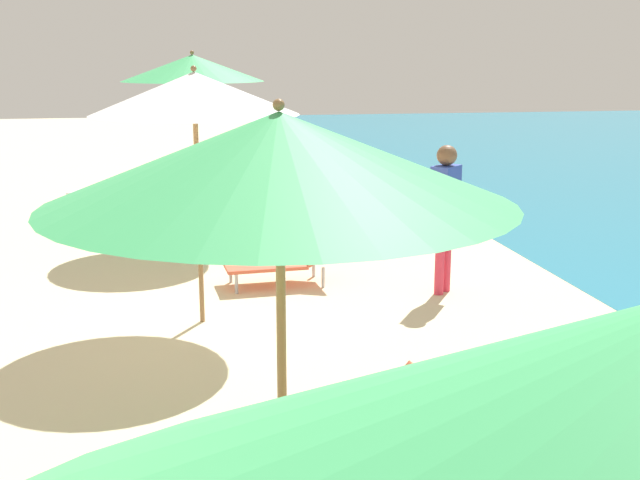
% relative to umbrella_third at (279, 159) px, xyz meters
% --- Properties ---
extents(umbrella_third, '(2.35, 2.35, 2.53)m').
position_rel_umbrella_third_xyz_m(umbrella_third, '(0.00, 0.00, 0.00)').
color(umbrella_third, olive).
rests_on(umbrella_third, ground).
extents(lounger_third_shoreside, '(1.31, 0.72, 0.60)m').
position_rel_umbrella_third_xyz_m(lounger_third_shoreside, '(0.51, 0.99, -1.96)').
color(lounger_third_shoreside, '#D8593F').
rests_on(lounger_third_shoreside, ground).
extents(umbrella_fourth, '(2.08, 2.08, 2.63)m').
position_rel_umbrella_third_xyz_m(umbrella_fourth, '(-0.30, 4.15, 0.12)').
color(umbrella_fourth, olive).
rests_on(umbrella_fourth, ground).
extents(lounger_fourth_shoreside, '(1.36, 0.67, 0.52)m').
position_rel_umbrella_third_xyz_m(lounger_fourth_shoreside, '(0.69, 5.36, -1.94)').
color(lounger_fourth_shoreside, '#D8593F').
rests_on(lounger_fourth_shoreside, ground).
extents(umbrella_farthest, '(2.05, 2.05, 2.80)m').
position_rel_umbrella_third_xyz_m(umbrella_farthest, '(-0.22, 7.87, 0.31)').
color(umbrella_farthest, olive).
rests_on(umbrella_farthest, ground).
extents(lounger_farthest_shoreside, '(1.58, 0.86, 0.64)m').
position_rel_umbrella_third_xyz_m(lounger_farthest_shoreside, '(0.60, 8.94, -1.95)').
color(lounger_farthest_shoreside, '#D8593F').
rests_on(lounger_farthest_shoreside, ground).
extents(lounger_farthest_inland, '(1.33, 0.65, 0.57)m').
position_rel_umbrella_third_xyz_m(lounger_farthest_inland, '(0.81, 6.84, -1.96)').
color(lounger_farthest_inland, '#D8593F').
rests_on(lounger_farthest_inland, ground).
extents(person_walking_mid, '(0.41, 0.41, 1.74)m').
position_rel_umbrella_third_xyz_m(person_walking_mid, '(2.52, 4.69, -1.17)').
color(person_walking_mid, '#D8334C').
rests_on(person_walking_mid, ground).
extents(cooler_box, '(0.44, 0.55, 0.34)m').
position_rel_umbrella_third_xyz_m(cooler_box, '(-2.25, 10.82, -2.06)').
color(cooler_box, red).
rests_on(cooler_box, ground).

